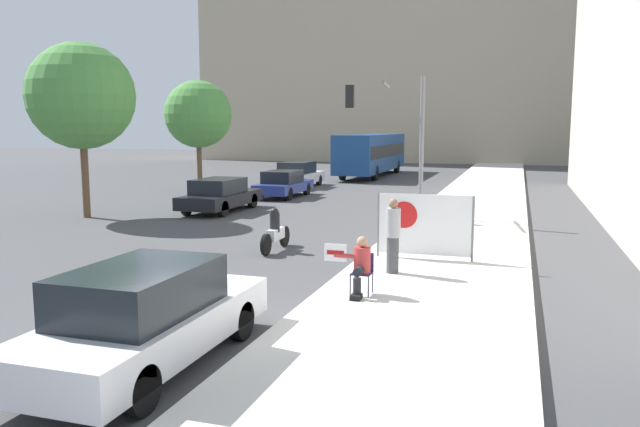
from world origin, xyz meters
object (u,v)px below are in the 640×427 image
seated_protester (360,264)px  traffic_light_pole (393,122)px  protest_banner (424,225)px  street_tree_near_curb (81,96)px  jogger_on_sidewalk (393,235)px  motorcycle_on_road (275,232)px  parked_car_curbside (147,317)px  city_bus_on_road (372,152)px  street_tree_midblock (198,114)px  car_on_road_midblock (284,184)px  car_on_road_nearest (220,195)px  car_on_road_distant (298,175)px

seated_protester → traffic_light_pole: bearing=86.2°
protest_banner → street_tree_near_curb: 15.01m
jogger_on_sidewalk → motorcycle_on_road: size_ratio=0.84×
parked_car_curbside → motorcycle_on_road: bearing=99.5°
city_bus_on_road → street_tree_midblock: bearing=-116.3°
protest_banner → street_tree_midblock: (-14.55, 15.07, 3.16)m
jogger_on_sidewalk → traffic_light_pole: 9.74m
traffic_light_pole → car_on_road_midblock: (-6.76, 6.22, -3.00)m
car_on_road_nearest → street_tree_near_curb: size_ratio=0.69×
street_tree_near_curb → car_on_road_distant: bearing=75.9°
parked_car_curbside → street_tree_midblock: size_ratio=0.77×
protest_banner → street_tree_midblock: size_ratio=0.41×
parked_car_curbside → car_on_road_midblock: 22.56m
parked_car_curbside → seated_protester: bearing=63.0°
street_tree_midblock → motorcycle_on_road: bearing=-54.7°
car_on_road_distant → street_tree_midblock: street_tree_midblock is taller
seated_protester → traffic_light_pole: (-1.58, 11.26, 2.90)m
seated_protester → traffic_light_pole: traffic_light_pole is taller
protest_banner → car_on_road_nearest: (-9.61, 7.71, -0.34)m
traffic_light_pole → car_on_road_nearest: 7.92m
protest_banner → car_on_road_midblock: 16.35m
city_bus_on_road → street_tree_midblock: street_tree_midblock is taller
parked_car_curbside → street_tree_midblock: street_tree_midblock is taller
car_on_road_distant → street_tree_near_curb: 15.35m
traffic_light_pole → street_tree_near_curb: 11.92m
street_tree_near_curb → street_tree_midblock: street_tree_near_curb is taller
car_on_road_distant → protest_banner: bearing=-61.8°
seated_protester → street_tree_midblock: street_tree_midblock is taller
motorcycle_on_road → parked_car_curbside: bearing=-80.5°
protest_banner → car_on_road_nearest: size_ratio=0.53×
car_on_road_distant → car_on_road_midblock: bearing=-77.9°
car_on_road_nearest → car_on_road_distant: 11.29m
parked_car_curbside → car_on_road_midblock: (-6.20, 21.69, -0.07)m
jogger_on_sidewalk → car_on_road_nearest: size_ratio=0.37×
jogger_on_sidewalk → protest_banner: (0.44, 1.79, 0.00)m
seated_protester → jogger_on_sidewalk: 2.10m
jogger_on_sidewalk → parked_car_curbside: 6.73m
jogger_on_sidewalk → car_on_road_nearest: (-9.17, 9.50, -0.34)m
city_bus_on_road → car_on_road_midblock: bearing=-94.3°
parked_car_curbside → motorcycle_on_road: parked_car_curbside is taller
car_on_road_midblock → traffic_light_pole: bearing=-42.6°
protest_banner → car_on_road_midblock: bearing=123.6°
parked_car_curbside → car_on_road_midblock: bearing=105.9°
traffic_light_pole → parked_car_curbside: bearing=-92.1°
car_on_road_distant → car_on_road_nearest: bearing=-87.0°
car_on_road_nearest → city_bus_on_road: size_ratio=0.37×
traffic_light_pole → street_tree_near_curb: street_tree_near_curb is taller
parked_car_curbside → car_on_road_nearest: bearing=113.2°
city_bus_on_road → car_on_road_distant: bearing=-103.4°
protest_banner → seated_protester: bearing=-100.3°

